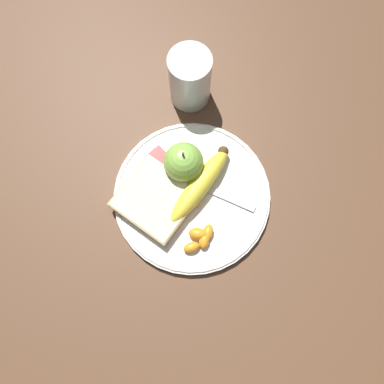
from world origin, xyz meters
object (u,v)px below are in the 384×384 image
(bread_slice, at_px, (156,199))
(fork, at_px, (200,185))
(jam_packet, at_px, (160,160))
(banana, at_px, (199,183))
(apple, at_px, (184,162))
(plate, at_px, (192,196))
(juice_glass, at_px, (190,80))

(bread_slice, height_order, fork, bread_slice)
(jam_packet, bearing_deg, fork, -165.48)
(banana, bearing_deg, apple, -3.56)
(plate, xyz_separation_m, juice_glass, (0.15, -0.13, 0.04))
(juice_glass, xyz_separation_m, jam_packet, (-0.07, 0.13, -0.03))
(bread_slice, bearing_deg, jam_packet, -47.09)
(banana, height_order, jam_packet, banana)
(plate, xyz_separation_m, banana, (0.00, -0.02, 0.02))
(plate, height_order, banana, banana)
(apple, height_order, jam_packet, apple)
(apple, distance_m, bread_slice, 0.08)
(apple, distance_m, banana, 0.04)
(plate, height_order, juice_glass, juice_glass)
(plate, height_order, fork, fork)
(juice_glass, height_order, banana, juice_glass)
(fork, relative_size, jam_packet, 4.39)
(apple, relative_size, bread_slice, 0.55)
(juice_glass, bearing_deg, apple, 133.10)
(plate, distance_m, apple, 0.06)
(juice_glass, distance_m, apple, 0.15)
(plate, relative_size, jam_packet, 7.10)
(juice_glass, bearing_deg, bread_slice, 121.82)
(juice_glass, height_order, jam_packet, juice_glass)
(banana, bearing_deg, juice_glass, -38.09)
(fork, xyz_separation_m, jam_packet, (0.08, 0.02, 0.01))
(plate, bearing_deg, apple, -26.46)
(bread_slice, distance_m, jam_packet, 0.07)
(juice_glass, xyz_separation_m, banana, (-0.15, 0.11, -0.02))
(plate, bearing_deg, juice_glass, -41.90)
(banana, bearing_deg, bread_slice, 66.47)
(plate, bearing_deg, jam_packet, -0.50)
(apple, bearing_deg, jam_packet, 29.70)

